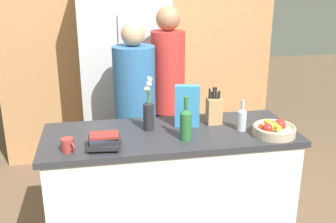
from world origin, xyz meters
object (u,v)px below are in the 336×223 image
Objects in this scene: flower_vase at (149,111)px; person_in_blue at (168,93)px; coffee_mug at (68,145)px; book_stack at (104,142)px; fruit_bowl at (273,129)px; refrigerator at (125,79)px; bottle_oil at (186,123)px; bottle_vinegar at (242,118)px; person_at_sink at (135,109)px; knife_block at (214,110)px; cereal_box at (187,106)px.

person_in_blue reaches higher than flower_vase.
book_stack reaches higher than coffee_mug.
flower_vase reaches higher than fruit_bowl.
refrigerator is at bearing 118.90° from fruit_bowl.
book_stack is 0.53m from bottle_oil.
coffee_mug is 0.46× the size of bottle_vinegar.
person_at_sink is (-0.25, 0.77, -0.14)m from bottle_oil.
flower_vase reaches higher than bottle_oil.
refrigerator is at bearing 100.10° from bottle_oil.
fruit_bowl is at bearing 0.46° from coffee_mug.
person_at_sink reaches higher than coffee_mug.
person_at_sink is (-0.66, 0.68, -0.12)m from bottle_vinegar.
person_at_sink is (-0.04, 0.55, -0.17)m from flower_vase.
knife_block is 1.04m from coffee_mug.
bottle_vinegar is at bearing 7.06° from coffee_mug.
cereal_box reaches higher than knife_block.
bottle_oil is (-0.06, -0.23, -0.03)m from cereal_box.
fruit_bowl is at bearing -42.35° from knife_block.
knife_block is 2.73× the size of coffee_mug.
knife_block is 0.84m from book_stack.
fruit_bowl is 1.32m from coffee_mug.
refrigerator is 1.22× the size of person_at_sink.
knife_block is at bearing -66.98° from refrigerator.
person_at_sink reaches higher than flower_vase.
coffee_mug is (-1.00, -0.30, -0.06)m from knife_block.
refrigerator is 1.28m from flower_vase.
person_in_blue is at bearing 16.99° from person_at_sink.
knife_block reaches higher than bottle_vinegar.
bottle_oil reaches higher than coffee_mug.
flower_vase is 0.22× the size of person_in_blue.
cereal_box is 1.37× the size of bottle_vinegar.
coffee_mug is 1.25m from person_in_blue.
person_at_sink reaches higher than book_stack.
knife_block is (0.53, -1.24, 0.05)m from refrigerator.
cereal_box is at bearing -75.37° from person_in_blue.
book_stack is (-0.31, -0.27, -0.09)m from flower_vase.
cereal_box is (-0.20, -0.01, 0.05)m from knife_block.
cereal_box reaches higher than fruit_bowl.
book_stack is (-0.78, -0.30, -0.05)m from knife_block.
knife_block is at bearing 21.24° from book_stack.
flower_vase is at bearing 26.84° from coffee_mug.
refrigerator is 5.26× the size of flower_vase.
book_stack is 0.94m from bottle_vinegar.
refrigerator is 7.32× the size of knife_block.
fruit_bowl is 1.10m from book_stack.
coffee_mug is at bearing -163.24° from knife_block.
cereal_box is 0.66m from book_stack.
coffee_mug is 0.47× the size of book_stack.
flower_vase is (-0.79, 0.26, 0.09)m from fruit_bowl.
cereal_box is at bearing -176.21° from knife_block.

